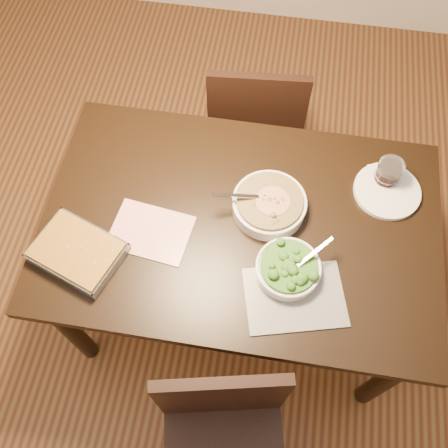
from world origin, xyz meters
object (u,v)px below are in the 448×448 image
at_px(broccoli_bowl, 288,268).
at_px(chair_near, 224,437).
at_px(wine_tumbler, 389,172).
at_px(table, 240,235).
at_px(baking_dish, 77,252).
at_px(dinner_plate, 387,191).
at_px(chair_far, 255,120).
at_px(stew_bowl, 269,204).

distance_m(broccoli_bowl, chair_near, 0.61).
bearing_deg(wine_tumbler, broccoli_bowl, -127.13).
xyz_separation_m(broccoli_bowl, wine_tumbler, (0.32, 0.42, 0.03)).
bearing_deg(chair_near, table, 82.03).
bearing_deg(baking_dish, chair_near, -19.13).
distance_m(baking_dish, dinner_plate, 1.11).
height_order(table, chair_near, chair_near).
relative_size(table, chair_far, 1.59).
height_order(dinner_plate, chair_near, chair_near).
height_order(stew_bowl, chair_near, chair_near).
relative_size(table, wine_tumbler, 13.91).
relative_size(stew_bowl, chair_far, 0.33).
bearing_deg(dinner_plate, stew_bowl, -161.46).
bearing_deg(table, broccoli_bowl, -41.73).
bearing_deg(baking_dish, broccoli_bowl, 24.10).
distance_m(broccoli_bowl, chair_far, 0.91).
bearing_deg(chair_far, dinner_plate, 133.52).
bearing_deg(chair_near, chair_far, 80.94).
height_order(stew_bowl, broccoli_bowl, stew_bowl).
bearing_deg(dinner_plate, chair_near, -117.28).
distance_m(dinner_plate, chair_near, 1.03).
bearing_deg(table, stew_bowl, 37.86).
bearing_deg(chair_near, wine_tumbler, 52.33).
bearing_deg(stew_bowl, table, -142.14).
relative_size(baking_dish, wine_tumbler, 3.40).
distance_m(broccoli_bowl, baking_dish, 0.71).
distance_m(chair_near, chair_far, 1.36).
height_order(table, stew_bowl, stew_bowl).
relative_size(broccoli_bowl, wine_tumbler, 2.16).
xyz_separation_m(stew_bowl, dinner_plate, (0.42, 0.14, -0.03)).
xyz_separation_m(stew_bowl, broccoli_bowl, (0.09, -0.23, -0.01)).
bearing_deg(dinner_plate, wine_tumbler, 99.70).
xyz_separation_m(table, broccoli_bowl, (0.18, -0.16, 0.13)).
xyz_separation_m(broccoli_bowl, dinner_plate, (0.32, 0.37, -0.02)).
distance_m(table, chair_near, 0.70).
distance_m(table, chair_far, 0.70).
bearing_deg(chair_near, baking_dish, 128.83).
xyz_separation_m(baking_dish, chair_near, (0.57, -0.47, -0.29)).
xyz_separation_m(stew_bowl, baking_dish, (-0.61, -0.28, -0.01)).
bearing_deg(table, chair_far, 91.88).
bearing_deg(chair_near, broccoli_bowl, 63.63).
height_order(wine_tumbler, dinner_plate, wine_tumbler).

